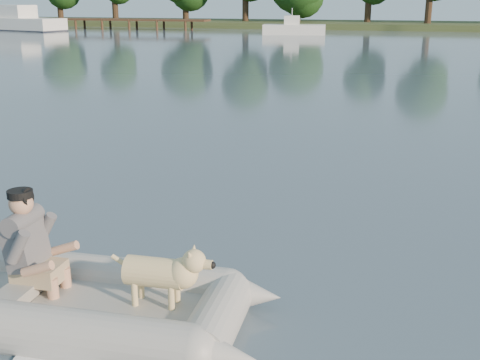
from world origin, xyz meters
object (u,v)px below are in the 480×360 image
(dog, at_px, (155,277))
(dock, at_px, (124,24))
(dinghy, at_px, (90,266))
(man, at_px, (27,240))
(motorboat, at_px, (294,22))
(cabin_cruiser, at_px, (23,18))

(dog, bearing_deg, dock, 113.92)
(dinghy, distance_m, man, 0.74)
(man, xyz_separation_m, motorboat, (-6.54, 48.33, 0.28))
(man, bearing_deg, cabin_cruiser, 122.25)
(dinghy, bearing_deg, man, 175.76)
(man, xyz_separation_m, cabin_cruiser, (-33.17, 47.47, 0.42))
(motorboat, bearing_deg, dog, -88.09)
(cabin_cruiser, bearing_deg, motorboat, 16.32)
(dock, bearing_deg, man, -64.62)
(man, xyz_separation_m, dog, (1.37, 0.06, -0.26))
(dock, relative_size, dog, 19.02)
(dock, bearing_deg, dog, -63.39)
(man, height_order, motorboat, motorboat)
(dog, relative_size, cabin_cruiser, 0.10)
(man, distance_m, motorboat, 48.77)
(dog, height_order, cabin_cruiser, cabin_cruiser)
(dinghy, height_order, dog, dinghy)
(motorboat, bearing_deg, cabin_cruiser, 174.44)
(cabin_cruiser, bearing_deg, dinghy, -40.02)
(dinghy, bearing_deg, cabin_cruiser, 122.81)
(dog, bearing_deg, motorboat, 96.61)
(dog, bearing_deg, cabin_cruiser, 123.38)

